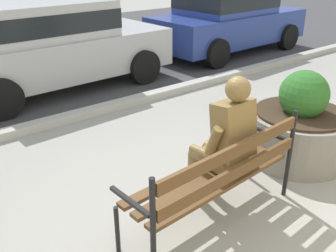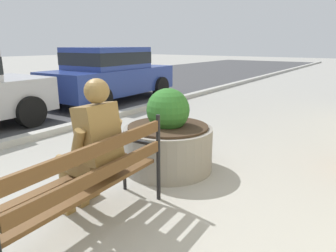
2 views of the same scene
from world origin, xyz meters
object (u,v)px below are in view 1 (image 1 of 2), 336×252
(bronze_statue_seated, at_px, (222,144))
(parked_car_silver, at_px, (52,42))
(concrete_planter, at_px, (299,128))
(park_bench, at_px, (219,174))
(parked_car_blue, at_px, (228,18))

(bronze_statue_seated, relative_size, parked_car_silver, 0.33)
(bronze_statue_seated, relative_size, concrete_planter, 1.16)
(park_bench, distance_m, parked_car_blue, 6.79)
(bronze_statue_seated, xyz_separation_m, parked_car_silver, (0.20, 4.43, 0.17))
(park_bench, bearing_deg, parked_car_silver, 84.43)
(bronze_statue_seated, bearing_deg, park_bench, -139.39)
(bronze_statue_seated, distance_m, concrete_planter, 1.45)
(concrete_planter, height_order, parked_car_silver, parked_car_silver)
(concrete_planter, distance_m, parked_car_silver, 4.52)
(concrete_planter, xyz_separation_m, parked_car_blue, (3.29, 4.33, 0.45))
(parked_car_silver, xyz_separation_m, parked_car_blue, (4.50, 0.00, 0.00))
(parked_car_blue, bearing_deg, park_bench, -136.86)
(park_bench, xyz_separation_m, parked_car_blue, (4.95, 4.64, 0.30))
(bronze_statue_seated, relative_size, parked_car_blue, 0.33)
(park_bench, relative_size, parked_car_blue, 0.44)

